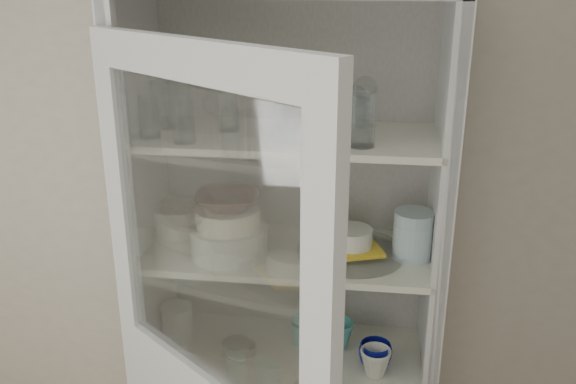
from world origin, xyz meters
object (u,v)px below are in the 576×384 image
Objects in this scene: teal_jar at (303,331)px; plate_stack_front at (229,240)px; grey_bowl_stack at (413,235)px; plate_stack_back at (179,216)px; goblet_0 at (171,99)px; glass_platter at (351,252)px; terracotta_bowl at (227,201)px; yellow_trivet at (351,247)px; mug_white at (375,362)px; cream_bowl at (228,217)px; pantry_cabinet at (290,320)px; goblet_1 at (280,102)px; mug_blue at (375,355)px; white_canister at (177,323)px; goblet_3 at (356,106)px; measuring_cups at (236,347)px; mug_teal at (338,335)px; white_ramekin at (351,237)px; goblet_2 at (365,99)px.

plate_stack_front is at bearing -153.34° from teal_jar.
teal_jar is at bearing 169.89° from grey_bowl_stack.
plate_stack_front is 1.12× the size of plate_stack_back.
glass_platter is at bearing -11.41° from goblet_0.
terracotta_bowl is 1.14× the size of yellow_trivet.
plate_stack_back reaches higher than mug_white.
cream_bowl is 0.06m from terracotta_bowl.
pantry_cabinet is at bearing 168.80° from grey_bowl_stack.
goblet_1 is 0.76× the size of terracotta_bowl.
white_canister reaches higher than mug_blue.
mug_blue is at bearing 112.20° from mug_white.
goblet_3 is at bearing 155.08° from grey_bowl_stack.
plate_stack_front reaches higher than mug_blue.
goblet_0 reaches higher than measuring_cups.
glass_platter is (0.40, 0.05, -0.18)m from terracotta_bowl.
mug_teal is at bearing -5.84° from teal_jar.
mug_teal is at bearing 16.27° from terracotta_bowl.
white_ramekin is at bearing 7.11° from terracotta_bowl.
terracotta_bowl is at bearing -129.92° from goblet_1.
terracotta_bowl is at bearing -159.49° from goblet_3.
goblet_0 is 0.43m from plate_stack_back.
goblet_2 is at bearing 24.23° from plate_stack_front.
yellow_trivet is 0.56m from measuring_cups.
white_ramekin is at bearing 0.00° from yellow_trivet.
pantry_cabinet is 21.21× the size of teal_jar.
cream_bowl is at bearing -159.49° from goblet_3.
yellow_trivet is (-0.02, -0.14, -0.46)m from goblet_2.
mug_white is at bearing -4.12° from cream_bowl.
teal_jar is (-0.16, 0.07, -0.41)m from white_ramekin.
white_canister is at bearing -165.72° from goblet_1.
white_ramekin is 0.43m from mug_blue.
grey_bowl_stack is 0.75m from measuring_cups.
goblet_3 is at bearing -2.96° from plate_stack_back.
mug_blue is at bearing -13.27° from plate_stack_back.
goblet_2 reaches higher than plate_stack_front.
teal_jar is (0.09, -0.06, -0.83)m from goblet_1.
white_ramekin is at bearing 160.69° from mug_white.
goblet_2 is at bearing 13.02° from pantry_cabinet.
goblet_3 is at bearing -122.77° from goblet_2.
pantry_cabinet is at bearing 158.07° from glass_platter.
white_canister is (-0.22, 0.08, -0.46)m from cream_bowl.
measuring_cups is (0.01, 0.03, -0.43)m from plate_stack_front.
goblet_0 is 0.61× the size of plate_stack_front.
grey_bowl_stack is (0.20, 0.00, 0.05)m from yellow_trivet.
goblet_2 is at bearing 3.39° from goblet_1.
goblet_2 is 1.60× the size of mug_blue.
measuring_cups is (-0.14, -0.15, -0.86)m from goblet_1.
goblet_0 is 0.85× the size of goblet_2.
cream_bowl is at bearing -129.92° from goblet_1.
goblet_0 is at bearing 168.59° from yellow_trivet.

